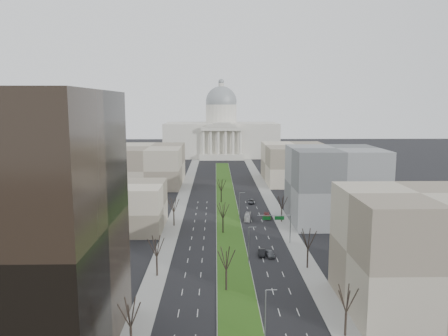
{
  "coord_description": "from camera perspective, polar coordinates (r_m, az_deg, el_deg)",
  "views": [
    {
      "loc": [
        -4.1,
        -44.7,
        38.16
      ],
      "look_at": [
        -1.03,
        113.68,
        14.47
      ],
      "focal_mm": 35.0,
      "sensor_mm": 36.0,
      "label": 1
    }
  ],
  "objects": [
    {
      "name": "streetlamp_median_a",
      "position": [
        73.22,
        5.47,
        -18.64
      ],
      "size": [
        1.9,
        0.2,
        9.16
      ],
      "color": "gray",
      "rests_on": "ground"
    },
    {
      "name": "streetlamp_median_c",
      "position": [
        143.84,
        2.06,
        -4.91
      ],
      "size": [
        1.9,
        0.2,
        9.16
      ],
      "color": "gray",
      "rests_on": "ground"
    },
    {
      "name": "streetlamp_median_b",
      "position": [
        105.42,
        3.27,
        -9.95
      ],
      "size": [
        1.9,
        0.2,
        9.16
      ],
      "color": "gray",
      "rests_on": "ground"
    },
    {
      "name": "car_red",
      "position": [
        146.99,
        5.67,
        -6.27
      ],
      "size": [
        2.21,
        5.38,
        1.56
      ],
      "primitive_type": "imported",
      "rotation": [
        0.0,
        0.0,
        -0.0
      ],
      "color": "maroon",
      "rests_on": "ground"
    },
    {
      "name": "car_black",
      "position": [
        112.52,
        4.92,
        -10.94
      ],
      "size": [
        1.88,
        4.75,
        1.54
      ],
      "primitive_type": "imported",
      "rotation": [
        0.0,
        0.0,
        -0.05
      ],
      "color": "black",
      "rests_on": "ground"
    },
    {
      "name": "building_far_right",
      "position": [
        215.3,
        9.37,
        0.61
      ],
      "size": [
        30.0,
        40.0,
        18.0
      ],
      "primitive_type": "cube",
      "color": "gray",
      "rests_on": "ground"
    },
    {
      "name": "tree_left_mid",
      "position": [
        98.67,
        -8.81,
        -10.01
      ],
      "size": [
        5.4,
        5.4,
        9.72
      ],
      "color": "black",
      "rests_on": "ground"
    },
    {
      "name": "tree_median_c",
      "position": [
        167.64,
        -0.37,
        -2.21
      ],
      "size": [
        5.4,
        5.4,
        9.72
      ],
      "color": "black",
      "rests_on": "ground"
    },
    {
      "name": "capitol",
      "position": [
        315.07,
        -0.36,
        4.53
      ],
      "size": [
        80.0,
        46.0,
        55.0
      ],
      "color": "beige",
      "rests_on": "ground"
    },
    {
      "name": "building_grey_right",
      "position": [
        144.3,
        14.23,
        -2.2
      ],
      "size": [
        28.0,
        26.0,
        24.0
      ],
      "primitive_type": "cube",
      "color": "#5C5F61",
      "rests_on": "ground"
    },
    {
      "name": "tree_median_b",
      "position": [
        128.55,
        -0.14,
        -5.52
      ],
      "size": [
        5.4,
        5.4,
        9.72
      ],
      "color": "black",
      "rests_on": "ground"
    },
    {
      "name": "car_grey_near",
      "position": [
        111.8,
        6.05,
        -11.08
      ],
      "size": [
        2.24,
        4.69,
        1.55
      ],
      "primitive_type": "imported",
      "rotation": [
        0.0,
        0.0,
        0.09
      ],
      "color": "#55585E",
      "rests_on": "ground"
    },
    {
      "name": "building_far_left",
      "position": [
        209.06,
        -9.6,
        0.37
      ],
      "size": [
        30.0,
        40.0,
        18.0
      ],
      "primitive_type": "cube",
      "color": "gray",
      "rests_on": "ground"
    },
    {
      "name": "building_beige_left",
      "position": [
        136.49,
        -13.35,
        -4.93
      ],
      "size": [
        26.0,
        22.0,
        14.0
      ],
      "primitive_type": "cube",
      "color": "gray",
      "rests_on": "ground"
    },
    {
      "name": "tree_right_near",
      "position": [
        76.77,
        15.73,
        -16.04
      ],
      "size": [
        5.16,
        5.16,
        9.29
      ],
      "color": "black",
      "rests_on": "ground"
    },
    {
      "name": "median",
      "position": [
        168.1,
        0.32,
        -4.58
      ],
      "size": [
        8.0,
        222.03,
        0.2
      ],
      "color": "#999993",
      "rests_on": "ground"
    },
    {
      "name": "sidewalk_left",
      "position": [
        145.42,
        -6.4,
        -6.73
      ],
      "size": [
        5.0,
        330.0,
        0.15
      ],
      "primitive_type": "cube",
      "color": "gray",
      "rests_on": "ground"
    },
    {
      "name": "tree_right_far",
      "position": [
        141.92,
        7.57,
        -4.45
      ],
      "size": [
        5.04,
        5.04,
        9.07
      ],
      "color": "black",
      "rests_on": "ground"
    },
    {
      "name": "ground",
      "position": [
        169.11,
        0.31,
        -4.54
      ],
      "size": [
        600.0,
        600.0,
        0.0
      ],
      "primitive_type": "plane",
      "color": "black",
      "rests_on": "ground"
    },
    {
      "name": "sidewalk_right",
      "position": [
        146.4,
        7.46,
        -6.65
      ],
      "size": [
        5.0,
        330.0,
        0.15
      ],
      "primitive_type": "cube",
      "color": "gray",
      "rests_on": "ground"
    },
    {
      "name": "tree_left_far",
      "position": [
        136.97,
        -6.59,
        -4.77
      ],
      "size": [
        5.28,
        5.28,
        9.5
      ],
      "color": "black",
      "rests_on": "ground"
    },
    {
      "name": "tree_median_a",
      "position": [
        90.28,
        0.3,
        -11.69
      ],
      "size": [
        5.4,
        5.4,
        9.72
      ],
      "color": "black",
      "rests_on": "ground"
    },
    {
      "name": "tree_right_mid",
      "position": [
        103.76,
        10.93,
        -9.04
      ],
      "size": [
        5.52,
        5.52,
        9.94
      ],
      "color": "black",
      "rests_on": "ground"
    },
    {
      "name": "car_grey_far",
      "position": [
        168.07,
        3.58,
        -4.38
      ],
      "size": [
        2.81,
        5.34,
        1.43
      ],
      "primitive_type": "imported",
      "rotation": [
        0.0,
        0.0,
        -0.09
      ],
      "color": "#47494F",
      "rests_on": "ground"
    },
    {
      "name": "box_van",
      "position": [
        144.32,
        3.11,
        -6.4
      ],
      "size": [
        2.86,
        7.82,
        2.13
      ],
      "primitive_type": "imported",
      "rotation": [
        0.0,
        0.0,
        -0.14
      ],
      "color": "silver",
      "rests_on": "ground"
    },
    {
      "name": "building_tan_right",
      "position": [
        89.43,
        23.84,
        -9.93
      ],
      "size": [
        26.0,
        24.0,
        22.0
      ],
      "primitive_type": "cube",
      "color": "gray",
      "rests_on": "ground"
    },
    {
      "name": "mast_arm_signs",
      "position": [
        120.41,
        7.39,
        -7.01
      ],
      "size": [
        9.12,
        0.24,
        8.09
      ],
      "color": "gray",
      "rests_on": "ground"
    },
    {
      "name": "tree_left_near",
      "position": [
        71.4,
        -12.16,
        -17.92
      ],
      "size": [
        5.1,
        5.1,
        9.18
      ],
      "color": "black",
      "rests_on": "ground"
    }
  ]
}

